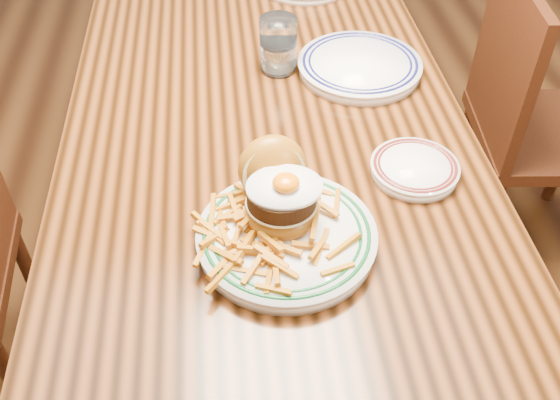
{
  "coord_description": "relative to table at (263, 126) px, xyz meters",
  "views": [
    {
      "loc": [
        -0.08,
        -1.17,
        1.55
      ],
      "look_at": [
        -0.01,
        -0.42,
        0.83
      ],
      "focal_mm": 40.0,
      "sensor_mm": 36.0,
      "label": 1
    }
  ],
  "objects": [
    {
      "name": "rear_plate",
      "position": [
        0.23,
        0.07,
        0.11
      ],
      "size": [
        0.29,
        0.29,
        0.03
      ],
      "rotation": [
        0.0,
        0.0,
        0.18
      ],
      "color": "white",
      "rests_on": "table"
    },
    {
      "name": "table",
      "position": [
        0.0,
        0.0,
        0.0
      ],
      "size": [
        0.85,
        1.6,
        0.75
      ],
      "color": "black",
      "rests_on": "floor"
    },
    {
      "name": "main_plate",
      "position": [
        0.0,
        -0.44,
        0.13
      ],
      "size": [
        0.31,
        0.32,
        0.15
      ],
      "rotation": [
        0.0,
        0.0,
        0.12
      ],
      "color": "white",
      "rests_on": "table"
    },
    {
      "name": "chair_right",
      "position": [
        0.78,
        0.2,
        -0.19
      ],
      "size": [
        0.45,
        0.45,
        0.88
      ],
      "rotation": [
        0.0,
        0.0,
        3.04
      ],
      "color": "#3D190C",
      "rests_on": "floor"
    },
    {
      "name": "side_plate",
      "position": [
        0.27,
        -0.3,
        0.1
      ],
      "size": [
        0.17,
        0.17,
        0.03
      ],
      "rotation": [
        0.0,
        0.0,
        0.39
      ],
      "color": "white",
      "rests_on": "table"
    },
    {
      "name": "floor",
      "position": [
        0.0,
        0.0,
        -0.66
      ],
      "size": [
        6.0,
        6.0,
        0.0
      ],
      "primitive_type": "plane",
      "color": "black",
      "rests_on": "ground"
    },
    {
      "name": "water_glass",
      "position": [
        0.05,
        0.1,
        0.14
      ],
      "size": [
        0.09,
        0.09,
        0.13
      ],
      "color": "white",
      "rests_on": "table"
    }
  ]
}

